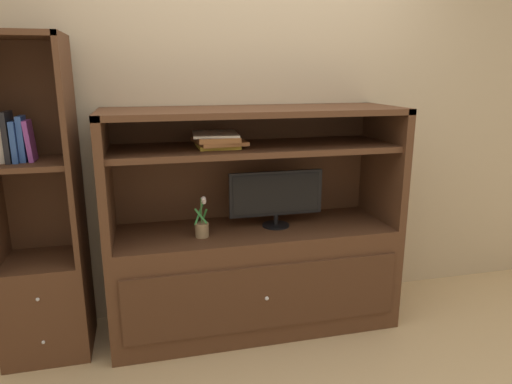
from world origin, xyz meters
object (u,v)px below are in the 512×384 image
object	(u,v)px
bookshelf_tall	(43,257)
upright_book_row	(11,140)
magazine_stack	(217,140)
potted_plant	(202,226)
tv_monitor	(276,196)
media_console	(254,256)

from	to	relation	value
bookshelf_tall	upright_book_row	bearing A→B (deg)	-171.80
magazine_stack	potted_plant	bearing A→B (deg)	-144.84
tv_monitor	upright_book_row	size ratio (longest dim) A/B	2.23
media_console	magazine_stack	world-z (taller)	media_console
tv_monitor	magazine_stack	bearing A→B (deg)	179.93
bookshelf_tall	media_console	bearing A→B (deg)	-0.32
potted_plant	bookshelf_tall	size ratio (longest dim) A/B	0.14
potted_plant	bookshelf_tall	xyz separation A→B (m)	(-0.93, 0.10, -0.15)
magazine_stack	upright_book_row	bearing A→B (deg)	179.87
media_console	bookshelf_tall	bearing A→B (deg)	179.68
tv_monitor	potted_plant	xyz separation A→B (m)	(-0.49, -0.08, -0.14)
magazine_stack	upright_book_row	distance (m)	1.12
bookshelf_tall	upright_book_row	size ratio (longest dim) A/B	6.75
media_console	potted_plant	xyz separation A→B (m)	(-0.34, -0.09, 0.27)
potted_plant	magazine_stack	size ratio (longest dim) A/B	0.71
upright_book_row	media_console	bearing A→B (deg)	0.18
media_console	magazine_stack	xyz separation A→B (m)	(-0.23, -0.01, 0.78)
tv_monitor	bookshelf_tall	bearing A→B (deg)	179.42
potted_plant	magazine_stack	distance (m)	0.53
magazine_stack	upright_book_row	world-z (taller)	upright_book_row
tv_monitor	bookshelf_tall	xyz separation A→B (m)	(-1.42, 0.01, -0.28)
potted_plant	upright_book_row	bearing A→B (deg)	175.23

